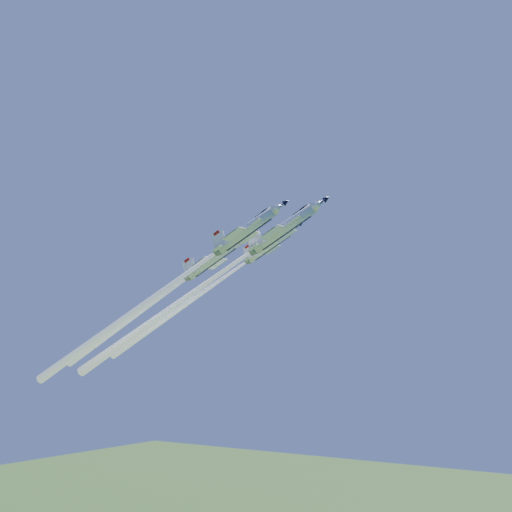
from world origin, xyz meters
The scene contains 4 objects.
jet_lead centered at (-12.26, -0.73, 79.66)m, with size 47.75×14.45×42.16m.
jet_left centered at (-16.37, 6.22, 80.16)m, with size 39.08×11.74×34.67m.
jet_right centered at (-14.00, -10.60, 77.56)m, with size 45.37×13.49×40.89m.
jet_slot centered at (-19.48, -4.85, 77.56)m, with size 36.77×11.52×31.76m.
Camera 1 is at (56.86, -87.84, 64.49)m, focal length 40.00 mm.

